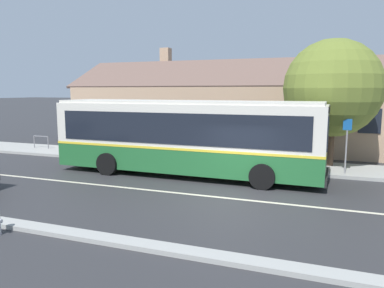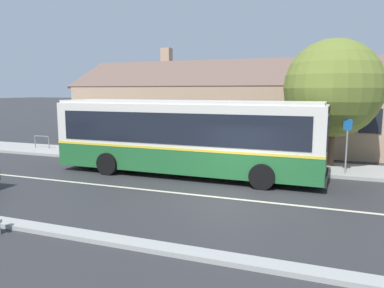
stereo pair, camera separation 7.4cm
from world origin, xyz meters
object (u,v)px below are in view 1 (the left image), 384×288
object	(u,v)px
bench_down_street	(160,149)
street_tree_primary	(332,91)
bike_rack	(41,140)
bus_stop_sign	(347,140)
transit_bus	(186,136)
bench_by_building	(91,145)

from	to	relation	value
bench_down_street	street_tree_primary	xyz separation A→B (m)	(8.71, 0.73, 3.16)
street_tree_primary	bike_rack	size ratio (longest dim) A/B	5.31
street_tree_primary	bench_down_street	bearing A→B (deg)	-175.22
bench_down_street	bus_stop_sign	world-z (taller)	bus_stop_sign
bike_rack	bench_down_street	bearing A→B (deg)	-1.11
transit_bus	bench_by_building	distance (m)	8.03
street_tree_primary	bike_rack	bearing A→B (deg)	-178.09
bench_down_street	street_tree_primary	world-z (taller)	street_tree_primary
bench_by_building	bench_down_street	bearing A→B (deg)	-0.95
bench_by_building	bench_down_street	size ratio (longest dim) A/B	0.94
bench_down_street	street_tree_primary	distance (m)	9.30
bus_stop_sign	bike_rack	world-z (taller)	bus_stop_sign
bus_stop_sign	bike_rack	xyz separation A→B (m)	(-17.72, 1.14, -0.96)
street_tree_primary	bus_stop_sign	size ratio (longest dim) A/B	2.57
bus_stop_sign	bench_down_street	bearing A→B (deg)	174.08
transit_bus	street_tree_primary	bearing A→B (deg)	32.38
street_tree_primary	bench_by_building	bearing A→B (deg)	-177.19
bench_down_street	bike_rack	world-z (taller)	bench_down_street
bench_by_building	bike_rack	distance (m)	3.76
transit_bus	bench_down_street	size ratio (longest dim) A/B	6.87
street_tree_primary	transit_bus	bearing A→B (deg)	-147.62
bench_by_building	bus_stop_sign	distance (m)	14.05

